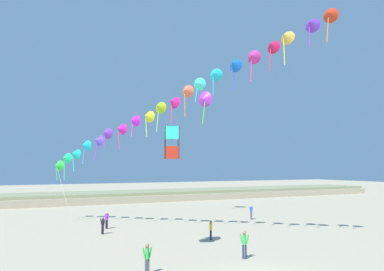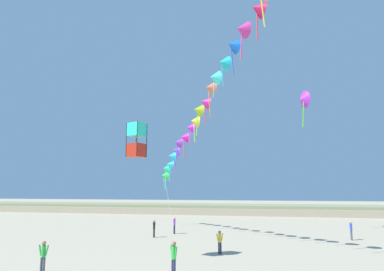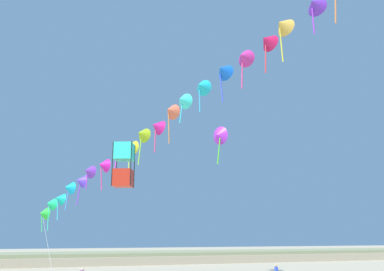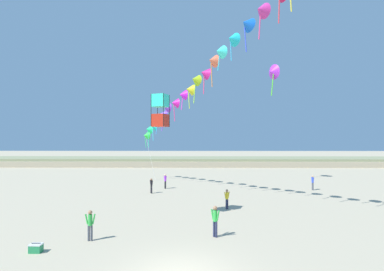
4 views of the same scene
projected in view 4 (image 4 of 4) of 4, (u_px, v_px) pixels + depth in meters
dune_ridge at (193, 161)px, 61.95m from camera, size 120.00×11.25×1.56m
person_near_left at (151, 185)px, 30.17m from camera, size 0.41×0.44×1.51m
person_near_right at (90, 223)px, 16.18m from camera, size 0.58×0.23×1.65m
person_mid_center at (313, 182)px, 32.04m from camera, size 0.22×0.55×1.58m
person_far_left at (227, 198)px, 23.45m from camera, size 0.48×0.38×1.54m
person_far_right at (215, 219)px, 16.80m from camera, size 0.52×0.47×1.75m
person_far_center at (165, 180)px, 32.98m from camera, size 0.39×0.51×1.62m
kite_banner_string at (199, 76)px, 28.03m from camera, size 15.46×26.26×17.11m
large_kite_low_lead at (160, 111)px, 20.37m from camera, size 1.23×1.23×2.20m
large_kite_mid_trail at (272, 72)px, 37.76m from camera, size 1.56×2.04×3.99m
beach_cooler at (36, 248)px, 14.54m from camera, size 0.58×0.41×0.46m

